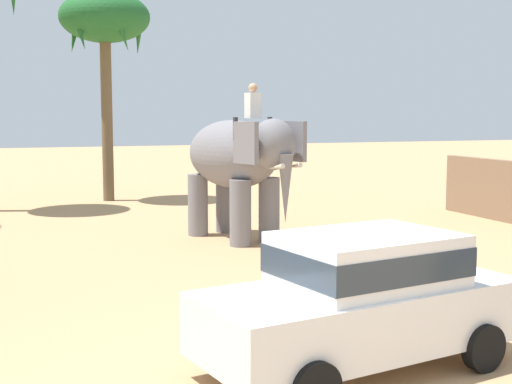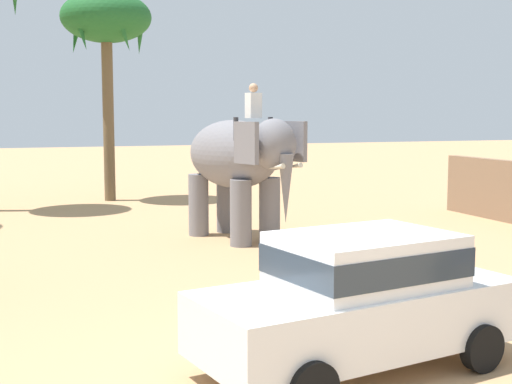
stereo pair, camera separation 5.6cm
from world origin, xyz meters
The scene contains 4 objects.
ground_plane centered at (0.00, 0.00, 0.00)m, with size 120.00×120.00×0.00m, color tan.
car_sedan_foreground centered at (0.74, 0.18, 0.93)m, with size 4.34×2.41×1.70m.
elephant_with_mahout centered at (2.17, 9.17, 1.99)m, with size 2.55×4.02×3.88m.
palm_tree_behind_elephant centered at (0.31, 18.34, 6.36)m, with size 3.20×3.20×7.45m.
Camera 1 is at (-3.43, -7.35, 3.18)m, focal length 49.35 mm.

